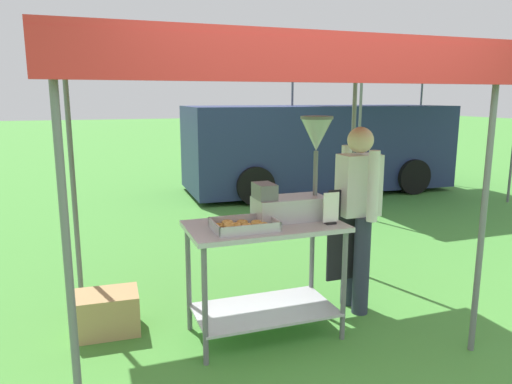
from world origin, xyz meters
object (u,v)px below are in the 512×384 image
(supply_crate, at_px, (107,313))
(donut_tray, at_px, (242,226))
(van_navy, at_px, (318,147))
(donut_fryer, at_px, (297,182))
(menu_sign, at_px, (331,211))
(vendor, at_px, (357,210))
(donut_cart, at_px, (265,257))
(neighbour_tent, at_px, (400,65))
(stall_canopy, at_px, (261,59))

(supply_crate, bearing_deg, donut_tray, -29.50)
(donut_tray, bearing_deg, van_navy, 58.18)
(van_navy, bearing_deg, supply_crate, -131.64)
(donut_fryer, bearing_deg, supply_crate, 165.06)
(donut_tray, relative_size, menu_sign, 1.90)
(donut_fryer, distance_m, menu_sign, 0.35)
(donut_tray, xyz_separation_m, van_navy, (3.35, 5.40, -0.05))
(menu_sign, bearing_deg, donut_fryer, 127.49)
(vendor, xyz_separation_m, supply_crate, (-2.09, 0.28, -0.74))
(donut_cart, distance_m, donut_fryer, 0.63)
(donut_fryer, bearing_deg, donut_cart, -166.92)
(donut_cart, distance_m, neighbour_tent, 6.34)
(van_navy, bearing_deg, donut_tray, -121.82)
(donut_cart, distance_m, supply_crate, 1.35)
(donut_tray, bearing_deg, supply_crate, 150.50)
(donut_fryer, xyz_separation_m, menu_sign, (0.18, -0.24, -0.19))
(stall_canopy, xyz_separation_m, van_navy, (3.14, 5.21, -1.24))
(van_navy, bearing_deg, donut_fryer, -118.54)
(menu_sign, xyz_separation_m, neighbour_tent, (3.81, 4.49, 1.42))
(donut_cart, bearing_deg, supply_crate, 158.67)
(donut_tray, distance_m, van_navy, 6.35)
(menu_sign, bearing_deg, vendor, 38.26)
(donut_fryer, relative_size, menu_sign, 3.30)
(donut_cart, distance_m, vendor, 0.97)
(van_navy, bearing_deg, stall_canopy, -121.08)
(supply_crate, bearing_deg, donut_fryer, -14.94)
(donut_tray, bearing_deg, menu_sign, -6.71)
(stall_canopy, height_order, donut_tray, stall_canopy)
(donut_cart, height_order, van_navy, van_navy)
(vendor, height_order, supply_crate, vendor)
(stall_canopy, height_order, supply_crate, stall_canopy)
(menu_sign, bearing_deg, donut_tray, 173.29)
(stall_canopy, bearing_deg, donut_tray, -138.09)
(donut_tray, xyz_separation_m, menu_sign, (0.68, -0.08, 0.08))
(donut_fryer, bearing_deg, menu_sign, -52.51)
(menu_sign, bearing_deg, donut_cart, 160.38)
(donut_cart, bearing_deg, menu_sign, -19.62)
(donut_cart, relative_size, donut_fryer, 1.48)
(vendor, bearing_deg, donut_fryer, -169.56)
(supply_crate, bearing_deg, menu_sign, -20.84)
(vendor, distance_m, supply_crate, 2.23)
(vendor, distance_m, neighbour_tent, 5.55)
(donut_fryer, relative_size, van_navy, 0.15)
(donut_tray, bearing_deg, donut_fryer, 17.31)
(donut_fryer, distance_m, vendor, 0.70)
(stall_canopy, relative_size, menu_sign, 12.06)
(menu_sign, height_order, neighbour_tent, neighbour_tent)
(stall_canopy, bearing_deg, van_navy, 58.92)
(vendor, bearing_deg, donut_tray, -166.46)
(supply_crate, xyz_separation_m, neighbour_tent, (5.45, 3.87, 2.27))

